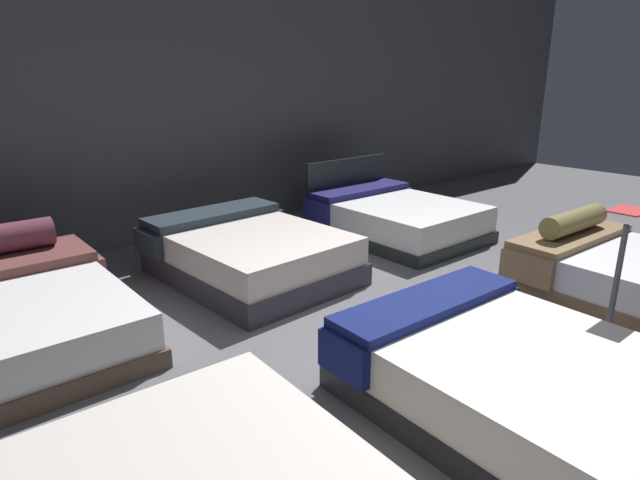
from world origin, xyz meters
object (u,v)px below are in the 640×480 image
(bed_4, at_px, (249,253))
(bed_1, at_px, (514,376))
(bed_3, at_px, (16,310))
(price_sign, at_px, (613,302))
(bed_5, at_px, (394,217))

(bed_4, bearing_deg, bed_1, -92.98)
(bed_3, relative_size, price_sign, 1.96)
(bed_3, height_order, bed_5, bed_5)
(bed_1, height_order, bed_4, bed_4)
(bed_3, relative_size, bed_4, 1.09)
(bed_1, relative_size, bed_4, 1.00)
(price_sign, bearing_deg, bed_1, 174.69)
(bed_1, xyz_separation_m, price_sign, (1.10, -0.10, 0.21))
(bed_5, bearing_deg, price_sign, -109.62)
(bed_1, bearing_deg, price_sign, -3.33)
(bed_1, height_order, bed_3, bed_3)
(bed_4, bearing_deg, price_sign, -73.06)
(bed_1, xyz_separation_m, bed_5, (2.20, 2.95, 0.01))
(bed_4, relative_size, price_sign, 1.79)
(bed_1, distance_m, bed_4, 2.92)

